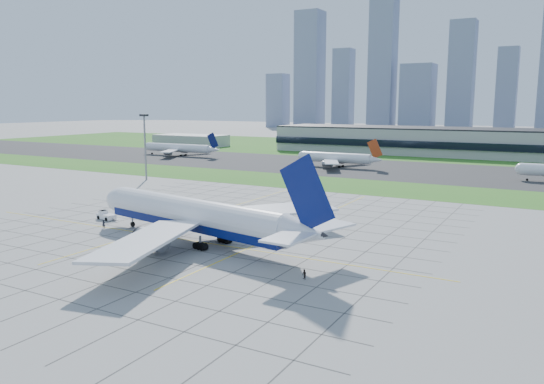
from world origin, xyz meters
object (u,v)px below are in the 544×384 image
object	(u,v)px
crew_near	(104,224)
crew_far	(304,274)
light_mast	(145,139)
airliner	(196,216)
distant_jet_0	(179,148)
distant_jet_1	(337,158)
pushback_tug	(106,216)

from	to	relation	value
crew_near	crew_far	xyz separation A→B (m)	(58.20, -10.51, -0.08)
light_mast	crew_far	size ratio (longest dim) A/B	14.52
light_mast	airliner	size ratio (longest dim) A/B	0.39
airliner	crew_near	bearing A→B (deg)	-168.16
distant_jet_0	distant_jet_1	size ratio (longest dim) A/B	1.18
pushback_tug	distant_jet_1	world-z (taller)	distant_jet_1
crew_far	distant_jet_0	xyz separation A→B (m)	(-158.57, 162.79, 3.61)
distant_jet_0	distant_jet_1	xyz separation A→B (m)	(101.38, -8.55, -0.00)
light_mast	distant_jet_1	world-z (taller)	light_mast
distant_jet_1	pushback_tug	bearing A→B (deg)	-93.46
crew_far	distant_jet_0	world-z (taller)	distant_jet_0
crew_far	distant_jet_0	distance (m)	227.28
airliner	crew_far	xyz separation A→B (m)	(31.00, -11.03, -4.81)
airliner	distant_jet_0	world-z (taller)	airliner
light_mast	crew_far	distance (m)	133.24
crew_far	distant_jet_1	world-z (taller)	distant_jet_1
crew_near	crew_far	distance (m)	59.14
airliner	crew_far	distance (m)	33.26
crew_far	distant_jet_1	bearing A→B (deg)	144.65
pushback_tug	light_mast	bearing A→B (deg)	135.06
airliner	crew_far	bearing A→B (deg)	-8.82
pushback_tug	crew_near	bearing A→B (deg)	-35.58
pushback_tug	crew_far	distance (m)	67.86
crew_near	distant_jet_0	xyz separation A→B (m)	(-100.37, 152.27, 3.53)
airliner	distant_jet_0	distance (m)	198.26
crew_far	distant_jet_1	size ratio (longest dim) A/B	0.04
crew_far	light_mast	bearing A→B (deg)	177.95
crew_near	distant_jet_1	world-z (taller)	distant_jet_1
crew_far	crew_near	bearing A→B (deg)	-155.94
airliner	light_mast	bearing A→B (deg)	149.03
crew_near	distant_jet_1	xyz separation A→B (m)	(1.01, 143.72, 3.52)
pushback_tug	airliner	bearing A→B (deg)	-0.81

